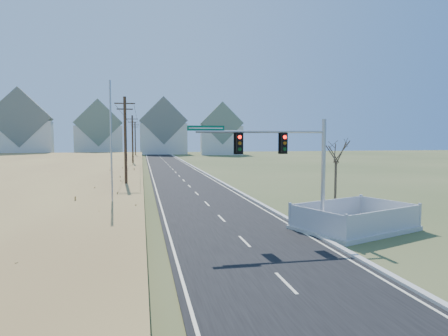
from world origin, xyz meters
The scene contains 16 objects.
ground centered at (0.00, 0.00, 0.00)m, with size 260.00×260.00×0.00m, color #3C4A24.
road centered at (0.00, 50.00, 0.03)m, with size 8.00×180.00×0.06m, color black.
curb centered at (4.15, 50.00, 0.09)m, with size 0.30×180.00×0.18m, color #B2AFA8.
reed_marsh centered at (-24.00, 40.00, 0.65)m, with size 38.00×110.00×1.30m, color tan.
utility_pole_near centered at (-6.50, 15.00, 4.68)m, with size 1.80×0.26×9.00m.
utility_pole_mid centered at (-6.50, 45.00, 4.68)m, with size 1.80×0.26×9.00m.
utility_pole_far centered at (-6.50, 75.00, 4.68)m, with size 1.80×0.26×9.00m.
condo_nw centered at (-38.00, 100.00, 7.70)m, with size 17.69×13.38×19.05m.
condo_nnw centered at (-18.00, 108.00, 6.94)m, with size 14.93×11.17×17.03m.
condo_n centered at (2.00, 112.00, 7.61)m, with size 15.27×10.20×18.54m.
condo_ne centered at (20.00, 104.00, 6.84)m, with size 14.12×10.51×16.52m.
traffic_signal_mast centered at (3.29, -0.27, 4.03)m, with size 8.10×0.55×6.45m.
fence_enclosure centered at (7.00, -0.56, 0.29)m, with size 7.69×6.47×1.50m.
open_sign centered at (7.62, 0.22, 0.31)m, with size 0.47×0.17×0.59m.
flagpole centered at (-7.00, 4.76, 3.59)m, with size 0.40×0.40×8.99m.
bare_tree centered at (8.42, 4.56, 4.57)m, with size 2.14×2.14×5.67m.
Camera 1 is at (-5.12, -21.52, 5.38)m, focal length 32.00 mm.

